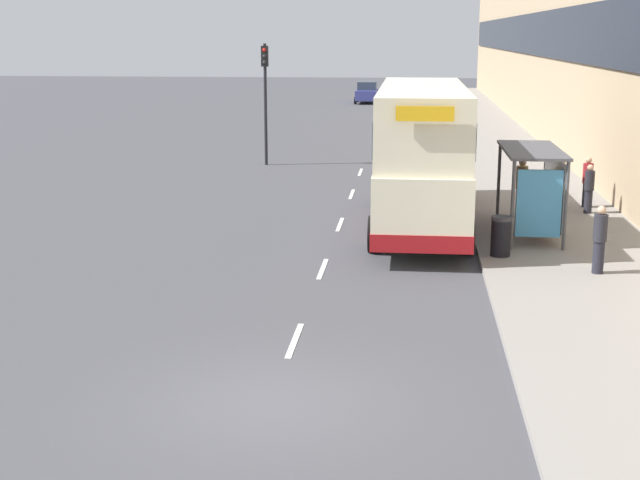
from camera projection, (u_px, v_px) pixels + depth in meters
ground_plane at (271, 403)px, 14.38m from camera, size 220.00×220.00×0.00m
pavement at (488, 137)px, 51.02m from camera, size 5.00×93.00×0.14m
terrace_facade at (566, 22)px, 49.18m from camera, size 3.10×93.00×12.93m
lane_mark_0 at (295, 340)px, 17.30m from camera, size 0.12×2.00×0.01m
lane_mark_1 at (323, 269)px, 22.56m from camera, size 0.12×2.00×0.01m
lane_mark_2 at (340, 224)px, 27.82m from camera, size 0.12×2.00×0.01m
lane_mark_3 at (352, 194)px, 33.08m from camera, size 0.12×2.00×0.01m
lane_mark_4 at (360, 172)px, 38.34m from camera, size 0.12×2.00×0.01m
bus_shelter at (538, 176)px, 25.22m from camera, size 1.60×4.20×2.48m
double_decker_bus_near at (421, 153)px, 26.98m from camera, size 2.85×10.93×4.30m
car_0 at (367, 93)px, 76.58m from camera, size 2.01×4.10×1.81m
pedestrian_at_shelter at (521, 187)px, 28.15m from camera, size 0.37×0.37×1.86m
pedestrian_1 at (559, 180)px, 29.57m from camera, size 0.36×0.36×1.81m
pedestrian_2 at (587, 181)px, 29.76m from camera, size 0.33×0.33×1.69m
pedestrian_3 at (589, 188)px, 28.73m from camera, size 0.31×0.31×1.59m
pedestrian_4 at (600, 239)px, 21.46m from camera, size 0.33×0.33×1.67m
litter_bin at (501, 236)px, 23.23m from camera, size 0.55×0.55×1.05m
traffic_light_far_kerb at (265, 85)px, 39.72m from camera, size 0.30×0.32×5.40m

